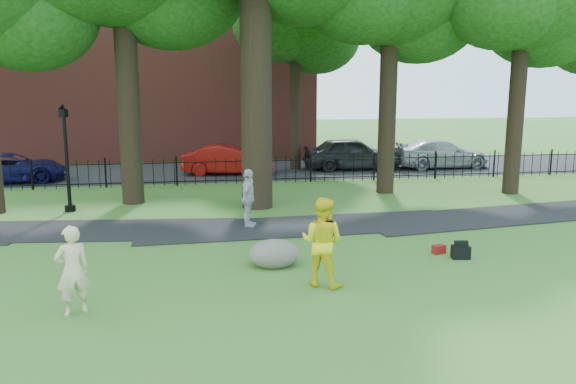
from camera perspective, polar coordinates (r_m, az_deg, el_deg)
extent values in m
plane|color=#346F26|center=(13.63, 0.14, -7.69)|extent=(120.00, 120.00, 0.00)
cube|color=black|center=(17.49, 1.26, -3.54)|extent=(36.07, 3.85, 0.03)
cube|color=black|center=(29.15, -5.07, 2.17)|extent=(80.00, 7.00, 0.02)
cube|color=black|center=(25.06, -4.40, 3.14)|extent=(44.00, 0.04, 0.04)
cube|color=black|center=(25.19, -4.38, 1.25)|extent=(44.00, 0.04, 0.04)
cube|color=brown|center=(36.84, -12.59, 13.09)|extent=(18.00, 8.00, 12.00)
cylinder|color=black|center=(19.90, -3.28, 13.42)|extent=(1.10, 1.10, 10.50)
ellipsoid|color=black|center=(21.86, -24.98, 16.36)|extent=(4.80, 4.80, 4.08)
cylinder|color=black|center=(21.39, -16.01, 10.96)|extent=(0.80, 0.80, 9.10)
cylinder|color=black|center=(23.06, 10.14, 10.28)|extent=(0.70, 0.70, 8.40)
ellipsoid|color=black|center=(24.56, 13.16, 17.77)|extent=(5.28, 5.28, 4.49)
cylinder|color=black|center=(24.30, 22.27, 9.26)|extent=(0.64, 0.64, 8.05)
ellipsoid|color=black|center=(25.86, 24.59, 16.05)|extent=(4.96, 4.96, 4.22)
imported|color=beige|center=(11.46, -21.06, -7.44)|extent=(0.75, 0.65, 1.74)
imported|color=yellow|center=(12.21, 3.48, -5.08)|extent=(1.21, 1.14, 1.97)
imported|color=#B4B4B9|center=(17.30, -4.06, -0.64)|extent=(0.75, 1.15, 1.81)
ellipsoid|color=slate|center=(13.65, -1.43, -6.07)|extent=(1.42, 1.20, 0.72)
cylinder|color=black|center=(20.79, -21.53, 2.58)|extent=(0.12, 0.12, 3.26)
cylinder|color=black|center=(21.04, -21.25, -1.55)|extent=(0.37, 0.37, 0.20)
cube|color=black|center=(20.63, -21.87, 7.48)|extent=(0.29, 0.29, 0.31)
cone|color=black|center=(20.63, -21.91, 8.05)|extent=(0.33, 0.33, 0.16)
cube|color=black|center=(14.93, 17.14, -5.86)|extent=(0.48, 0.34, 0.33)
cube|color=maroon|center=(15.23, 15.07, -5.64)|extent=(0.37, 0.30, 0.22)
imported|color=maroon|center=(27.83, -6.08, 3.26)|extent=(4.60, 2.17, 1.46)
imported|color=#0D0E45|center=(28.33, -26.33, 2.21)|extent=(5.02, 2.83, 1.32)
imported|color=black|center=(29.50, 6.50, 3.92)|extent=(5.12, 2.29, 1.71)
imported|color=#A1A3A9|center=(31.03, 15.20, 3.76)|extent=(5.29, 2.35, 1.51)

